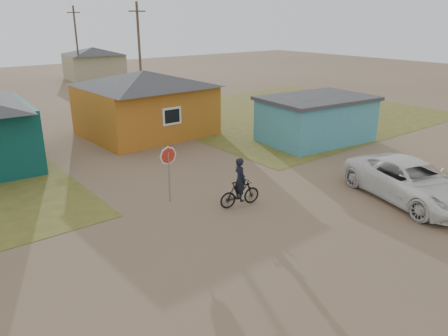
# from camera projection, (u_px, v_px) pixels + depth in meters

# --- Properties ---
(ground) EXTENTS (120.00, 120.00, 0.00)m
(ground) POSITION_uv_depth(u_px,v_px,m) (278.00, 224.00, 15.38)
(ground) COLOR #7A6046
(grass_ne) EXTENTS (20.00, 18.00, 0.00)m
(grass_ne) POSITION_uv_depth(u_px,v_px,m) (288.00, 112.00, 33.20)
(grass_ne) COLOR olive
(grass_ne) RESTS_ON ground
(house_yellow) EXTENTS (7.72, 6.76, 3.90)m
(house_yellow) POSITION_uv_depth(u_px,v_px,m) (145.00, 102.00, 26.56)
(house_yellow) COLOR #AF651A
(house_yellow) RESTS_ON ground
(shed_turquoise) EXTENTS (6.71, 4.93, 2.60)m
(shed_turquoise) POSITION_uv_depth(u_px,v_px,m) (316.00, 119.00, 25.32)
(shed_turquoise) COLOR teal
(shed_turquoise) RESTS_ON ground
(house_beige_east) EXTENTS (6.95, 6.05, 3.60)m
(house_beige_east) POSITION_uv_depth(u_px,v_px,m) (94.00, 63.00, 50.28)
(house_beige_east) COLOR tan
(house_beige_east) RESTS_ON ground
(utility_pole_near) EXTENTS (1.40, 0.20, 8.00)m
(utility_pole_near) POSITION_uv_depth(u_px,v_px,m) (140.00, 54.00, 34.13)
(utility_pole_near) COLOR brown
(utility_pole_near) RESTS_ON ground
(utility_pole_far) EXTENTS (1.40, 0.20, 8.00)m
(utility_pole_far) POSITION_uv_depth(u_px,v_px,m) (77.00, 44.00, 46.58)
(utility_pole_far) COLOR brown
(utility_pole_far) RESTS_ON ground
(stop_sign) EXTENTS (0.71, 0.29, 2.26)m
(stop_sign) POSITION_uv_depth(u_px,v_px,m) (168.00, 161.00, 16.79)
(stop_sign) COLOR gray
(stop_sign) RESTS_ON ground
(cyclist) EXTENTS (1.77, 0.76, 1.94)m
(cyclist) POSITION_uv_depth(u_px,v_px,m) (240.00, 189.00, 16.67)
(cyclist) COLOR black
(cyclist) RESTS_ON ground
(vehicle) EXTENTS (4.05, 6.22, 1.59)m
(vehicle) POSITION_uv_depth(u_px,v_px,m) (412.00, 181.00, 17.16)
(vehicle) COLOR white
(vehicle) RESTS_ON ground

